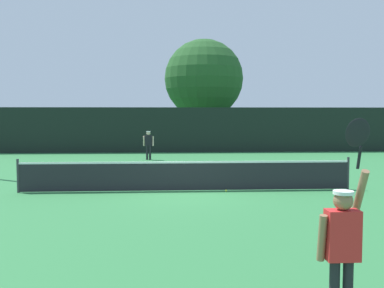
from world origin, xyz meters
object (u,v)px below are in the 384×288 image
Objects in this scene: player_receiving at (148,143)px; parked_car_near at (251,135)px; player_serving at (343,237)px; tennis_ball at (226,191)px; large_tree at (204,79)px.

player_receiving is 13.37m from parked_car_near.
player_serving reaches higher than parked_car_near.
parked_car_near is (4.86, 20.95, 0.74)m from tennis_ball.
tennis_ball is 0.01× the size of large_tree.
player_serving is 9.03m from tennis_ball.
large_tree is at bearing 88.33° from player_serving.
player_serving is 35.94× the size of tennis_ball.
player_serving is at bearing -89.08° from tennis_ball.
player_serving is 0.55× the size of parked_car_near.
large_tree reaches higher than parked_car_near.
player_receiving is 22.79× the size of tennis_ball.
player_serving reaches higher than tennis_ball.
player_receiving is at bearing -110.77° from large_tree.
player_receiving is at bearing 99.02° from player_serving.
tennis_ball is 20.90m from large_tree.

